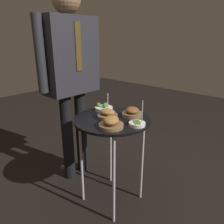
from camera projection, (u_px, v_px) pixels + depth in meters
name	position (u px, v px, depth m)	size (l,w,h in m)	color
ground_plane	(112.00, 198.00, 1.87)	(8.00, 8.00, 0.00)	black
serving_cart	(112.00, 127.00, 1.65)	(0.58, 0.58, 0.73)	black
bowl_roast_front_center	(107.00, 114.00, 1.63)	(0.15, 0.15, 0.18)	brown
bowl_broccoli_mid_right	(104.00, 108.00, 1.80)	(0.15, 0.15, 0.06)	white
bowl_roast_back_left	(132.00, 113.00, 1.66)	(0.16, 0.16, 0.07)	brown
bowl_roast_far_rim	(111.00, 123.00, 1.46)	(0.17, 0.17, 0.08)	brown
bowl_asparagus_mid_left	(137.00, 123.00, 1.49)	(0.11, 0.11, 0.18)	white
waiter_figure	(70.00, 65.00, 1.87)	(0.63, 0.24, 1.70)	black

